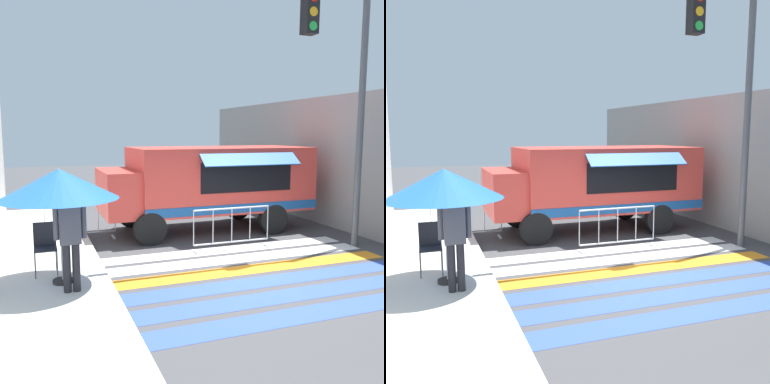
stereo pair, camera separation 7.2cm
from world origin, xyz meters
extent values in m
plane|color=#424244|center=(0.00, 0.00, 0.00)|extent=(60.00, 60.00, 0.00)
cube|color=gray|center=(4.21, 3.00, 1.94)|extent=(0.20, 16.00, 3.89)
cube|color=#334FB2|center=(0.00, -2.30, 0.00)|extent=(6.40, 0.56, 0.01)
cube|color=#334FB2|center=(0.00, -1.54, 0.00)|extent=(6.40, 0.56, 0.01)
cube|color=#334FB2|center=(0.00, -0.78, 0.00)|extent=(6.40, 0.56, 0.01)
cube|color=orange|center=(0.00, -0.02, 0.00)|extent=(6.40, 0.56, 0.01)
cube|color=white|center=(0.00, 0.74, 0.00)|extent=(6.40, 0.56, 0.01)
cube|color=white|center=(0.00, 1.50, 0.00)|extent=(6.40, 0.56, 0.01)
cube|color=#D13D33|center=(0.84, 3.67, 1.51)|extent=(5.00, 2.39, 1.77)
cube|color=#D13D33|center=(-1.66, 3.67, 1.22)|extent=(1.76, 2.20, 1.20)
cube|color=#1E232D|center=(-2.49, 3.67, 1.52)|extent=(0.06, 1.91, 0.45)
cube|color=black|center=(1.14, 2.46, 1.64)|extent=(2.65, 0.03, 0.80)
cube|color=#194C8C|center=(1.14, 2.26, 2.12)|extent=(2.75, 0.43, 0.31)
cube|color=#194C8C|center=(0.84, 2.47, 0.80)|extent=(5.00, 0.01, 0.24)
cylinder|color=black|center=(-1.51, 2.57, 0.42)|extent=(0.83, 0.22, 0.83)
cylinder|color=black|center=(-1.51, 4.77, 0.42)|extent=(0.83, 0.22, 0.83)
cylinder|color=black|center=(2.02, 2.57, 0.42)|extent=(0.83, 0.22, 0.83)
cylinder|color=black|center=(2.02, 4.77, 0.42)|extent=(0.83, 0.22, 0.83)
cylinder|color=#515456|center=(3.29, 0.77, 3.14)|extent=(0.16, 0.16, 6.29)
cube|color=black|center=(1.71, 0.74, 5.41)|extent=(0.32, 0.28, 0.90)
cylinder|color=#F2A519|center=(1.71, 0.60, 5.41)|extent=(0.20, 0.02, 0.20)
cylinder|color=green|center=(1.71, 0.60, 5.11)|extent=(0.20, 0.02, 0.20)
cylinder|color=black|center=(-3.77, -0.01, 0.20)|extent=(0.36, 0.36, 0.06)
cylinder|color=#B2B2B7|center=(-3.77, -0.01, 1.18)|extent=(0.04, 0.04, 2.02)
cone|color=#1E59A5|center=(-3.77, -0.01, 1.93)|extent=(2.03, 2.03, 0.52)
cylinder|color=#4C4C51|center=(-4.23, 0.36, 0.41)|extent=(0.02, 0.02, 0.48)
cylinder|color=#4C4C51|center=(-3.84, 0.36, 0.41)|extent=(0.02, 0.02, 0.48)
cylinder|color=#4C4C51|center=(-4.23, 0.74, 0.41)|extent=(0.02, 0.02, 0.48)
cylinder|color=#4C4C51|center=(-3.84, 0.74, 0.41)|extent=(0.02, 0.02, 0.48)
cube|color=black|center=(-4.03, 0.55, 0.67)|extent=(0.41, 0.41, 0.03)
cube|color=black|center=(-4.03, 0.74, 0.91)|extent=(0.41, 0.03, 0.45)
cylinder|color=black|center=(-3.73, -0.51, 0.58)|extent=(0.13, 0.13, 0.82)
cylinder|color=black|center=(-3.58, -0.51, 0.58)|extent=(0.13, 0.13, 0.82)
cube|color=#3F3F47|center=(-3.65, -0.51, 1.32)|extent=(0.34, 0.20, 0.66)
cylinder|color=#3F3F47|center=(-3.87, -0.51, 1.36)|extent=(0.09, 0.09, 0.56)
cylinder|color=#3F3F47|center=(-3.43, -0.51, 1.36)|extent=(0.09, 0.09, 0.56)
sphere|color=brown|center=(-3.65, -0.51, 1.80)|extent=(0.23, 0.23, 0.23)
cylinder|color=#B7BABF|center=(0.24, 1.50, 1.01)|extent=(1.96, 0.04, 0.04)
cylinder|color=#B7BABF|center=(0.24, 1.50, 0.19)|extent=(1.96, 0.04, 0.04)
cylinder|color=#B7BABF|center=(-0.74, 1.50, 0.60)|extent=(0.02, 0.02, 0.82)
cylinder|color=#B7BABF|center=(-0.25, 1.50, 0.60)|extent=(0.02, 0.02, 0.82)
cylinder|color=#B7BABF|center=(0.24, 1.50, 0.60)|extent=(0.02, 0.02, 0.82)
cylinder|color=#B7BABF|center=(0.73, 1.50, 0.60)|extent=(0.02, 0.02, 0.82)
cylinder|color=#B7BABF|center=(1.22, 1.50, 0.60)|extent=(0.02, 0.02, 0.82)
cube|color=#B7BABF|center=(-0.69, 1.50, 0.01)|extent=(0.06, 0.44, 0.03)
cube|color=#B7BABF|center=(1.17, 1.50, 0.01)|extent=(0.06, 0.44, 0.03)
cylinder|color=#B7BABF|center=(-3.08, 3.67, 1.01)|extent=(1.78, 0.04, 0.04)
cylinder|color=#B7BABF|center=(-3.08, 3.67, 0.19)|extent=(1.78, 0.04, 0.04)
cylinder|color=#B7BABF|center=(-3.98, 3.67, 0.60)|extent=(0.02, 0.02, 0.82)
cylinder|color=#B7BABF|center=(-3.53, 3.67, 0.60)|extent=(0.02, 0.02, 0.82)
cylinder|color=#B7BABF|center=(-3.08, 3.67, 0.60)|extent=(0.02, 0.02, 0.82)
cylinder|color=#B7BABF|center=(-2.64, 3.67, 0.60)|extent=(0.02, 0.02, 0.82)
cylinder|color=#B7BABF|center=(-2.19, 3.67, 0.60)|extent=(0.02, 0.02, 0.82)
cube|color=#B7BABF|center=(-3.93, 3.67, 0.01)|extent=(0.06, 0.44, 0.03)
cube|color=#B7BABF|center=(-2.24, 3.67, 0.01)|extent=(0.06, 0.44, 0.03)
camera|label=1|loc=(-4.15, -7.61, 2.80)|focal=40.00mm
camera|label=2|loc=(-4.08, -7.64, 2.80)|focal=40.00mm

